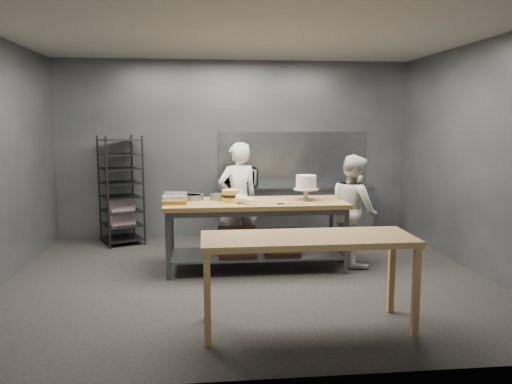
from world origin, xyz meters
TOP-DOWN VIEW (x-y plane):
  - ground at (0.00, 0.00)m, footprint 6.00×6.00m
  - back_wall at (0.00, 2.50)m, footprint 6.00×0.04m
  - work_table at (0.14, 0.44)m, footprint 2.40×0.90m
  - near_counter at (0.42, -1.56)m, footprint 2.00×0.70m
  - back_counter at (1.00, 2.18)m, footprint 2.60×0.60m
  - splashback_panel at (1.00, 2.48)m, footprint 2.60×0.02m
  - speed_rack at (-1.88, 2.10)m, footprint 0.81×0.83m
  - chef_behind at (-0.05, 1.16)m, footprint 0.71×0.58m
  - chef_right at (1.52, 0.54)m, footprint 0.70×0.84m
  - microwave at (0.07, 2.18)m, footprint 0.54×0.37m
  - frosted_cake_stand at (0.82, 0.47)m, footprint 0.34×0.34m
  - layer_cake at (-0.20, 0.44)m, footprint 0.23×0.23m
  - cake_pans at (-0.66, 0.64)m, footprint 0.75×0.31m
  - piping_bag at (0.02, 0.16)m, footprint 0.34×0.36m
  - offset_spatula at (0.51, 0.15)m, footprint 0.36×0.02m
  - pastry_clamshells at (-0.92, 0.46)m, footprint 0.31×0.49m

SIDE VIEW (x-z plane):
  - ground at x=0.00m, z-range 0.00..0.00m
  - back_counter at x=1.00m, z-range 0.00..0.90m
  - work_table at x=0.14m, z-range 0.11..1.03m
  - chef_right at x=1.52m, z-range 0.00..1.52m
  - near_counter at x=0.42m, z-range 0.36..1.26m
  - chef_behind at x=-0.05m, z-range 0.00..1.68m
  - speed_rack at x=-1.88m, z-range -0.02..1.73m
  - offset_spatula at x=0.51m, z-range 0.92..0.93m
  - cake_pans at x=-0.66m, z-range 0.92..0.99m
  - pastry_clamshells at x=-0.92m, z-range 0.92..1.03m
  - piping_bag at x=0.02m, z-range 0.92..1.04m
  - layer_cake at x=-0.20m, z-range 0.92..1.08m
  - microwave at x=0.07m, z-range 0.90..1.20m
  - frosted_cake_stand at x=0.82m, z-range 0.97..1.31m
  - splashback_panel at x=1.00m, z-range 0.90..1.80m
  - back_wall at x=0.00m, z-range 0.00..3.00m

